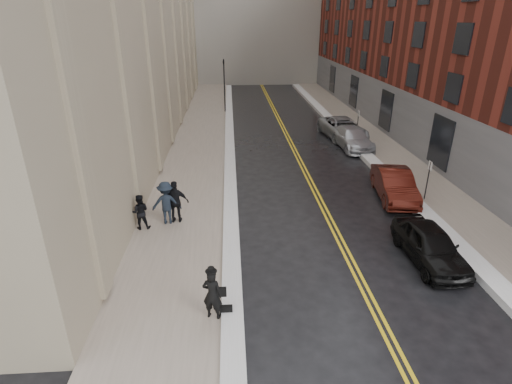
{
  "coord_description": "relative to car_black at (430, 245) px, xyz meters",
  "views": [
    {
      "loc": [
        -2.11,
        -10.32,
        8.84
      ],
      "look_at": [
        -1.03,
        6.18,
        1.6
      ],
      "focal_mm": 28.0,
      "sensor_mm": 36.0,
      "label": 1
    }
  ],
  "objects": [
    {
      "name": "sidewalk_left",
      "position": [
        -10.04,
        13.38,
        -0.65
      ],
      "size": [
        4.0,
        64.0,
        0.15
      ],
      "primitive_type": "cube",
      "color": "gray",
      "rests_on": "ground"
    },
    {
      "name": "car_black",
      "position": [
        0.0,
        0.0,
        0.0
      ],
      "size": [
        1.8,
        4.28,
        1.45
      ],
      "primitive_type": "imported",
      "rotation": [
        0.0,
        0.0,
        0.02
      ],
      "color": "black",
      "rests_on": "ground"
    },
    {
      "name": "car_silver_far",
      "position": [
        1.26,
        17.59,
        0.06
      ],
      "size": [
        3.31,
        5.95,
        1.57
      ],
      "primitive_type": "imported",
      "rotation": [
        0.0,
        0.0,
        0.13
      ],
      "color": "#9DA0A5",
      "rests_on": "ground"
    },
    {
      "name": "traffic_signal",
      "position": [
        -8.14,
        27.38,
        2.36
      ],
      "size": [
        0.18,
        0.15,
        5.2
      ],
      "color": "black",
      "rests_on": "ground"
    },
    {
      "name": "snow_ridge_left",
      "position": [
        -7.74,
        13.38,
        -0.59
      ],
      "size": [
        0.7,
        60.8,
        0.26
      ],
      "primitive_type": "cube",
      "color": "white",
      "rests_on": "ground"
    },
    {
      "name": "snow_ridge_right",
      "position": [
        1.61,
        13.38,
        -0.57
      ],
      "size": [
        0.85,
        60.8,
        0.3
      ],
      "primitive_type": "cube",
      "color": "white",
      "rests_on": "ground"
    },
    {
      "name": "pedestrian_b",
      "position": [
        -10.63,
        3.62,
        0.44
      ],
      "size": [
        1.36,
        0.84,
        2.02
      ],
      "primitive_type": "imported",
      "rotation": [
        0.0,
        0.0,
        3.21
      ],
      "color": "black",
      "rests_on": "sidewalk_left"
    },
    {
      "name": "building_right",
      "position": [
        11.96,
        20.38,
        8.28
      ],
      "size": [
        14.0,
        50.0,
        18.0
      ],
      "primitive_type": "cube",
      "color": "maroon",
      "rests_on": "ground"
    },
    {
      "name": "pedestrian_main",
      "position": [
        -8.34,
        -2.89,
        0.29
      ],
      "size": [
        0.71,
        0.56,
        1.72
      ],
      "primitive_type": "imported",
      "rotation": [
        0.0,
        0.0,
        2.87
      ],
      "color": "black",
      "rests_on": "sidewalk_left"
    },
    {
      "name": "pedestrian_c",
      "position": [
        -10.22,
        3.71,
        0.43
      ],
      "size": [
        1.19,
        0.52,
        2.0
      ],
      "primitive_type": "imported",
      "rotation": [
        0.0,
        0.0,
        3.11
      ],
      "color": "black",
      "rests_on": "sidewalk_left"
    },
    {
      "name": "car_maroon",
      "position": [
        0.91,
        5.96,
        0.04
      ],
      "size": [
        2.2,
        4.82,
        1.53
      ],
      "primitive_type": "imported",
      "rotation": [
        0.0,
        0.0,
        -0.13
      ],
      "color": "#42120B",
      "rests_on": "ground"
    },
    {
      "name": "car_silver_near",
      "position": [
        1.26,
        14.94,
        0.01
      ],
      "size": [
        2.42,
        5.22,
        1.48
      ],
      "primitive_type": "imported",
      "rotation": [
        0.0,
        0.0,
        0.07
      ],
      "color": "#B1B3BA",
      "rests_on": "ground"
    },
    {
      "name": "pedestrian_a",
      "position": [
        -11.74,
        3.16,
        0.24
      ],
      "size": [
        0.84,
        0.69,
        1.62
      ],
      "primitive_type": "imported",
      "rotation": [
        0.0,
        0.0,
        3.23
      ],
      "color": "black",
      "rests_on": "sidewalk_left"
    },
    {
      "name": "lane_stripe_b",
      "position": [
        -2.92,
        13.38,
        -0.72
      ],
      "size": [
        0.12,
        64.0,
        0.01
      ],
      "primitive_type": "cube",
      "color": "gold",
      "rests_on": "ground"
    },
    {
      "name": "parking_sign_far",
      "position": [
        2.36,
        17.38,
        0.63
      ],
      "size": [
        0.06,
        0.35,
        2.23
      ],
      "color": "black",
      "rests_on": "ground"
    },
    {
      "name": "ground",
      "position": [
        -5.54,
        -2.62,
        -0.72
      ],
      "size": [
        160.0,
        160.0,
        0.0
      ],
      "primitive_type": "plane",
      "color": "black",
      "rests_on": "ground"
    },
    {
      "name": "lane_stripe_a",
      "position": [
        -3.16,
        13.38,
        -0.72
      ],
      "size": [
        0.12,
        64.0,
        0.01
      ],
      "primitive_type": "cube",
      "color": "gold",
      "rests_on": "ground"
    },
    {
      "name": "parking_sign_near",
      "position": [
        2.36,
        5.38,
        0.63
      ],
      "size": [
        0.06,
        0.35,
        2.23
      ],
      "color": "black",
      "rests_on": "ground"
    },
    {
      "name": "sidewalk_right",
      "position": [
        3.46,
        13.38,
        -0.65
      ],
      "size": [
        3.0,
        64.0,
        0.15
      ],
      "primitive_type": "cube",
      "color": "gray",
      "rests_on": "ground"
    }
  ]
}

